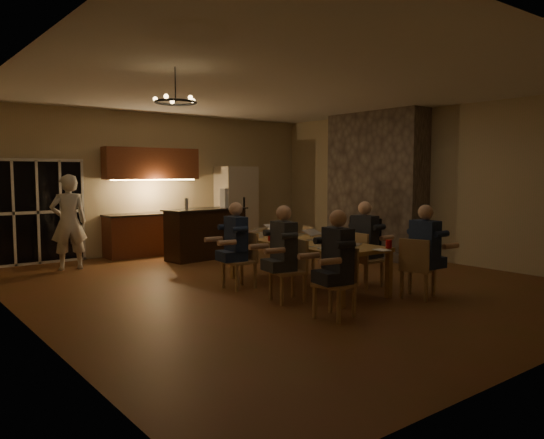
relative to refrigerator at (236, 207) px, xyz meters
The scene contains 44 objects.
floor 4.67m from the refrigerator, 114.60° to the right, with size 9.00×9.00×0.00m, color brown.
back_wall 2.03m from the refrigerator, 168.98° to the left, with size 8.00×0.04×3.20m, color tan.
left_wall 7.25m from the refrigerator, 144.97° to the right, with size 0.04×9.00×3.20m, color tan.
right_wall 4.70m from the refrigerator, 62.94° to the right, with size 0.04×9.00×3.20m, color tan.
ceiling 5.08m from the refrigerator, 114.60° to the right, with size 8.00×9.00×0.04m, color white.
french_doors 4.61m from the refrigerator, behind, with size 1.86×0.08×2.10m, color black.
fireplace 3.51m from the refrigerator, 58.61° to the right, with size 0.58×2.50×3.20m, color #6E6357.
kitchenette 2.21m from the refrigerator, behind, with size 2.24×0.68×2.40m, color brown, non-canonical shape.
refrigerator is the anchor object (origin of this frame).
dining_table 5.02m from the refrigerator, 111.36° to the right, with size 1.10×2.76×0.75m, color #AF8446.
bar_island 1.99m from the refrigerator, 143.79° to the right, with size 1.85×0.68×1.08m, color black.
chair_left_near 6.83m from the refrigerator, 113.52° to the right, with size 0.44×0.44×0.89m, color tan, non-canonical shape.
chair_left_mid 5.86m from the refrigerator, 116.82° to the right, with size 0.44×0.44×0.89m, color tan, non-canonical shape.
chair_left_far 4.92m from the refrigerator, 123.50° to the right, with size 0.44×0.44×0.89m, color tan, non-canonical shape.
chair_right_near 6.31m from the refrigerator, 98.84° to the right, with size 0.44×0.44×0.89m, color tan, non-canonical shape.
chair_right_mid 5.34m from the refrigerator, 100.72° to the right, with size 0.44×0.44×0.89m, color tan, non-canonical shape.
chair_right_far 4.18m from the refrigerator, 103.15° to the right, with size 0.44×0.44×0.89m, color tan, non-canonical shape.
person_left_near 6.81m from the refrigerator, 113.16° to the right, with size 0.60×0.60×1.38m, color #23262D, non-canonical shape.
person_right_near 6.36m from the refrigerator, 98.33° to the right, with size 0.60×0.60×1.38m, color #1B2B43, non-canonical shape.
person_left_mid 5.80m from the refrigerator, 117.28° to the right, with size 0.60×0.60×1.38m, color #33373D, non-canonical shape.
person_right_mid 5.20m from the refrigerator, 100.17° to the right, with size 0.60×0.60×1.38m, color #23262D, non-canonical shape.
person_left_far 4.85m from the refrigerator, 124.08° to the right, with size 0.60×0.60×1.38m, color #1B2B43, non-canonical shape.
standing_person 4.36m from the refrigerator, behind, with size 0.66×0.43×1.82m, color silver.
chandelier 6.50m from the refrigerator, 131.09° to the right, with size 0.55×0.55×0.03m, color black.
laptop_a 6.04m from the refrigerator, 110.13° to the right, with size 0.32×0.28×0.23m, color silver, non-canonical shape.
laptop_b 5.66m from the refrigerator, 105.89° to the right, with size 0.32×0.28×0.23m, color silver, non-canonical shape.
laptop_c 5.09m from the refrigerator, 114.44° to the right, with size 0.32×0.28×0.23m, color silver, non-canonical shape.
laptop_d 4.94m from the refrigerator, 108.48° to the right, with size 0.32×0.28×0.23m, color silver, non-canonical shape.
laptop_e 4.06m from the refrigerator, 119.61° to the right, with size 0.32×0.28×0.23m, color silver, non-canonical shape.
laptop_f 3.89m from the refrigerator, 113.21° to the right, with size 0.32×0.28×0.23m, color silver, non-canonical shape.
mug_front 5.41m from the refrigerator, 110.42° to the right, with size 0.08×0.08×0.10m, color silver.
mug_mid 4.46m from the refrigerator, 113.31° to the right, with size 0.08×0.08×0.10m, color silver.
mug_back 4.42m from the refrigerator, 118.61° to the right, with size 0.07×0.07×0.10m, color silver.
redcup_near 6.16m from the refrigerator, 102.96° to the right, with size 0.09×0.09×0.12m, color #AD0B0E.
redcup_mid 4.83m from the refrigerator, 117.48° to the right, with size 0.08×0.08×0.12m, color #AD0B0E.
can_silver 5.59m from the refrigerator, 108.77° to the right, with size 0.06×0.06×0.12m, color #B2B2B7.
can_cola 3.75m from the refrigerator, 121.10° to the right, with size 0.06×0.06×0.12m, color #3F0F0C.
can_right 4.52m from the refrigerator, 107.53° to the right, with size 0.06×0.06×0.12m, color #B2B2B7.
plate_near 5.41m from the refrigerator, 106.20° to the right, with size 0.26×0.26×0.02m, color silver.
plate_left 5.90m from the refrigerator, 111.48° to the right, with size 0.23×0.23×0.02m, color silver.
plate_far 4.14m from the refrigerator, 109.98° to the right, with size 0.25×0.25×0.02m, color silver.
notepad 6.31m from the refrigerator, 105.03° to the right, with size 0.16×0.22×0.01m, color white.
bar_bottle 2.42m from the refrigerator, 149.11° to the right, with size 0.07×0.07×0.24m, color #99999E.
bar_blender 1.62m from the refrigerator, 133.46° to the right, with size 0.13×0.13×0.42m, color silver.
Camera 1 is at (-5.50, -6.82, 1.84)m, focal length 35.00 mm.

